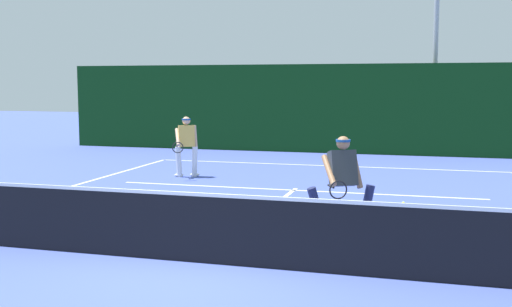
% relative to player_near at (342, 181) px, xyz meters
% --- Properties ---
extents(ground_plane, '(80.00, 80.00, 0.00)m').
position_rel_player_near_xyz_m(ground_plane, '(-1.69, -2.12, -0.91)').
color(ground_plane, '#4457AD').
extents(court_line_baseline_far, '(10.66, 0.10, 0.01)m').
position_rel_player_near_xyz_m(court_line_baseline_far, '(-1.69, 8.56, -0.90)').
color(court_line_baseline_far, white).
rests_on(court_line_baseline_far, ground_plane).
extents(court_line_service, '(8.69, 0.10, 0.01)m').
position_rel_player_near_xyz_m(court_line_service, '(-1.69, 4.02, -0.90)').
color(court_line_service, white).
rests_on(court_line_service, ground_plane).
extents(court_line_centre, '(0.10, 6.40, 0.01)m').
position_rel_player_near_xyz_m(court_line_centre, '(-1.69, 1.08, -0.90)').
color(court_line_centre, white).
rests_on(court_line_centre, ground_plane).
extents(tennis_net, '(11.68, 0.09, 1.11)m').
position_rel_player_near_xyz_m(tennis_net, '(-1.69, -2.12, -0.40)').
color(tennis_net, '#1E4723').
rests_on(tennis_net, ground_plane).
extents(player_near, '(1.11, 1.07, 1.65)m').
position_rel_player_near_xyz_m(player_near, '(0.00, 0.00, 0.00)').
color(player_near, '#1E234C').
rests_on(player_near, ground_plane).
extents(player_far, '(0.71, 0.94, 1.62)m').
position_rel_player_near_xyz_m(player_far, '(-4.92, 5.35, -0.02)').
color(player_far, silver).
rests_on(player_far, ground_plane).
extents(tennis_ball, '(0.07, 0.07, 0.07)m').
position_rel_player_near_xyz_m(tennis_ball, '(0.87, 2.95, -0.87)').
color(tennis_ball, '#D1E033').
rests_on(tennis_ball, ground_plane).
extents(back_fence_windscreen, '(21.17, 0.12, 3.19)m').
position_rel_player_near_xyz_m(back_fence_windscreen, '(-1.69, 12.04, 0.69)').
color(back_fence_windscreen, '#0D3412').
rests_on(back_fence_windscreen, ground_plane).
extents(light_pole, '(0.55, 0.44, 6.50)m').
position_rel_player_near_xyz_m(light_pole, '(1.45, 13.08, 3.15)').
color(light_pole, '#9EA39E').
rests_on(light_pole, ground_plane).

